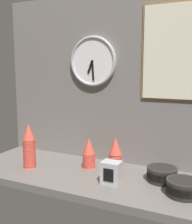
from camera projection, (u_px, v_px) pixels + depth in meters
The scene contains 10 objects.
ground_plane at pixel (100, 178), 158.75cm from camera, with size 160.00×56.00×4.00cm, color slate.
wall_tiled_back at pixel (118, 80), 173.87cm from camera, with size 160.00×3.00×105.00cm.
cup_stack_center at pixel (89, 153), 168.36cm from camera, with size 7.76×7.76×18.62cm.
cup_stack_center_right at pixel (115, 155), 158.67cm from camera, with size 7.76×7.76×21.46cm.
cup_stack_left at pixel (29, 146), 168.24cm from camera, with size 7.76×7.76×27.14cm.
bowl_stack_far_right at pixel (183, 187), 132.43cm from camera, with size 16.07×16.07×7.66cm.
bowl_stack_right at pixel (162, 174), 149.21cm from camera, with size 16.07×16.07×7.66cm.
wall_clock at pixel (93, 61), 176.11cm from camera, with size 31.47×2.70×31.47cm.
menu_board at pixel (186, 52), 152.48cm from camera, with size 49.05×1.32×54.49cm.
napkin_dispenser at pixel (111, 173), 145.73cm from camera, with size 9.83×8.17×11.85cm.
Camera 1 is at (62.76, -137.28, 59.84)cm, focal length 45.00 mm.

